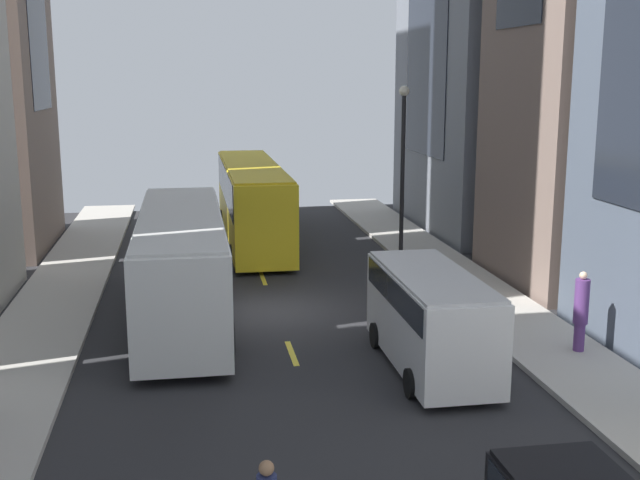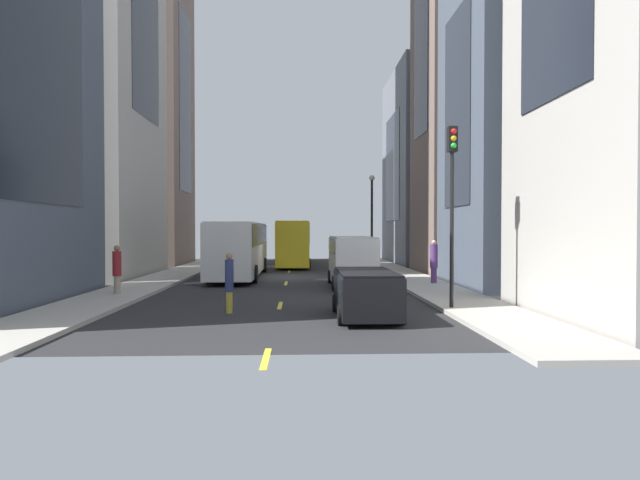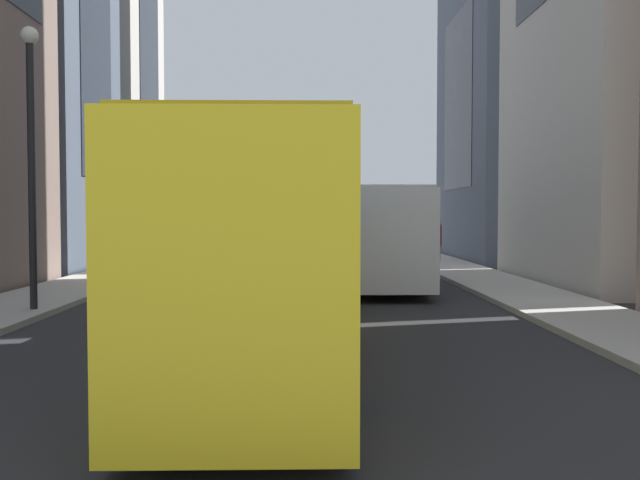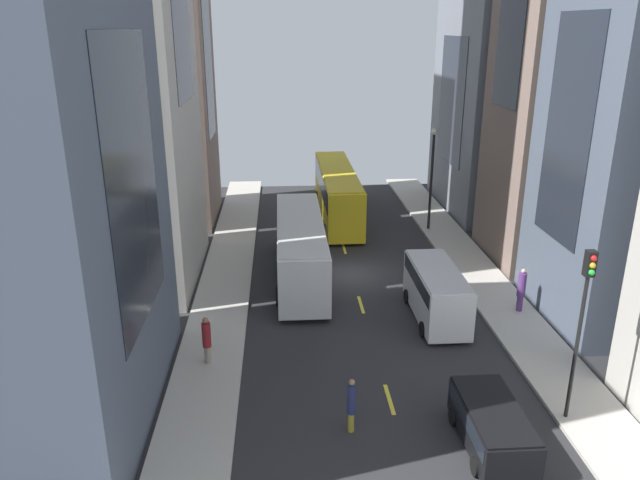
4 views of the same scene
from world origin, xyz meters
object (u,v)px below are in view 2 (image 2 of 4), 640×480
object	(u,v)px
pedestrian_crossing_near	(434,261)
traffic_light_near_corner	(452,183)
pedestrian_walking_far	(229,281)
car_black_0	(366,290)
delivery_van_white	(352,257)
streetcar_yellow	(293,239)
city_bus_white	(240,245)
pedestrian_crossing_mid	(117,268)

from	to	relation	value
pedestrian_crossing_near	traffic_light_near_corner	world-z (taller)	traffic_light_near_corner
pedestrian_crossing_near	traffic_light_near_corner	bearing A→B (deg)	-138.64
pedestrian_walking_far	pedestrian_crossing_near	world-z (taller)	pedestrian_crossing_near
car_black_0	pedestrian_walking_far	bearing A→B (deg)	165.98
traffic_light_near_corner	pedestrian_crossing_near	bearing A→B (deg)	79.72
delivery_van_white	pedestrian_walking_far	size ratio (longest dim) A/B	2.76
delivery_van_white	car_black_0	distance (m)	9.70
streetcar_yellow	pedestrian_crossing_near	bearing A→B (deg)	-66.13
pedestrian_walking_far	streetcar_yellow	bearing A→B (deg)	161.78
city_bus_white	delivery_van_white	world-z (taller)	city_bus_white
delivery_van_white	pedestrian_walking_far	world-z (taller)	delivery_van_white
pedestrian_crossing_mid	pedestrian_crossing_near	xyz separation A→B (m)	(14.98, 3.96, 0.06)
city_bus_white	pedestrian_walking_far	distance (m)	14.28
streetcar_yellow	pedestrian_walking_far	world-z (taller)	streetcar_yellow
delivery_van_white	pedestrian_crossing_near	xyz separation A→B (m)	(4.33, 0.23, -0.19)
pedestrian_crossing_mid	traffic_light_near_corner	world-z (taller)	traffic_light_near_corner
delivery_van_white	pedestrian_walking_far	bearing A→B (deg)	-121.10
traffic_light_near_corner	car_black_0	bearing A→B (deg)	-158.53
city_bus_white	pedestrian_crossing_mid	xyz separation A→B (m)	(-4.25, -9.41, -0.75)
pedestrian_crossing_mid	pedestrian_crossing_near	bearing A→B (deg)	-109.64
car_black_0	pedestrian_crossing_near	xyz separation A→B (m)	(4.81, 9.91, 0.40)
streetcar_yellow	pedestrian_walking_far	bearing A→B (deg)	-94.23
traffic_light_near_corner	pedestrian_walking_far	bearing A→B (deg)	-179.18
streetcar_yellow	traffic_light_near_corner	distance (m)	26.50
city_bus_white	car_black_0	bearing A→B (deg)	-68.90
streetcar_yellow	car_black_0	bearing A→B (deg)	-84.19
delivery_van_white	pedestrian_crossing_mid	bearing A→B (deg)	-160.74
car_black_0	pedestrian_walking_far	xyz separation A→B (m)	(-4.66, 1.16, 0.21)
streetcar_yellow	pedestrian_crossing_mid	xyz separation A→B (m)	(-7.43, -21.02, -0.86)
delivery_van_white	pedestrian_crossing_mid	distance (m)	11.29
streetcar_yellow	delivery_van_white	size ratio (longest dim) A/B	2.39
pedestrian_crossing_mid	pedestrian_crossing_near	world-z (taller)	pedestrian_crossing_near
delivery_van_white	traffic_light_near_corner	size ratio (longest dim) A/B	0.91
pedestrian_walking_far	traffic_light_near_corner	world-z (taller)	traffic_light_near_corner
streetcar_yellow	pedestrian_crossing_near	distance (m)	18.68
city_bus_white	delivery_van_white	xyz separation A→B (m)	(6.40, -5.68, -0.49)
city_bus_white	pedestrian_walking_far	size ratio (longest dim) A/B	5.71
streetcar_yellow	pedestrian_crossing_mid	bearing A→B (deg)	-109.47
streetcar_yellow	city_bus_white	bearing A→B (deg)	-105.31
delivery_van_white	streetcar_yellow	bearing A→B (deg)	100.56
streetcar_yellow	traffic_light_near_corner	xyz separation A→B (m)	(5.99, -25.70, 2.46)
city_bus_white	pedestrian_walking_far	world-z (taller)	city_bus_white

